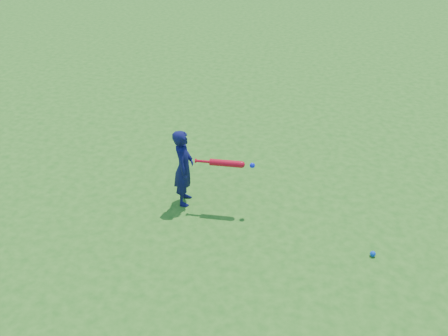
# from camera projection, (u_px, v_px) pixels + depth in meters

# --- Properties ---
(ground) EXTENTS (80.00, 80.00, 0.00)m
(ground) POSITION_uv_depth(u_px,v_px,m) (214.00, 211.00, 6.18)
(ground) COLOR #256818
(ground) RESTS_ON ground
(child) EXTENTS (0.30, 0.40, 1.00)m
(child) POSITION_uv_depth(u_px,v_px,m) (184.00, 168.00, 6.09)
(child) COLOR #0F1148
(child) RESTS_ON ground
(ground_ball_blue) EXTENTS (0.06, 0.06, 0.06)m
(ground_ball_blue) POSITION_uv_depth(u_px,v_px,m) (373.00, 254.00, 5.45)
(ground_ball_blue) COLOR blue
(ground_ball_blue) RESTS_ON ground
(bat_swing) EXTENTS (0.72, 0.11, 0.08)m
(bat_swing) POSITION_uv_depth(u_px,v_px,m) (228.00, 163.00, 5.91)
(bat_swing) COLOR red
(bat_swing) RESTS_ON ground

